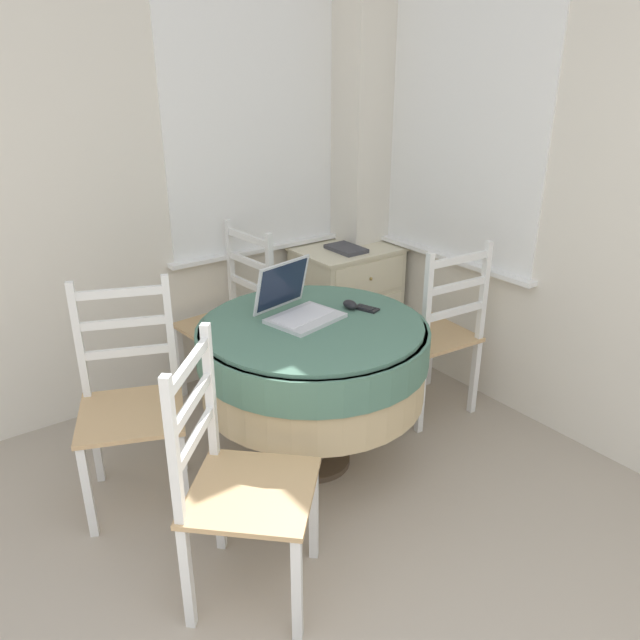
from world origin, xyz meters
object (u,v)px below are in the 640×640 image
(round_dining_table, at_px, (313,356))
(dining_chair_near_back_window, at_px, (231,321))
(book_on_cabinet, at_px, (346,249))
(dining_chair_left_flank, at_px, (131,404))
(laptop, at_px, (297,306))
(computer_mouse, at_px, (350,305))
(cell_phone, at_px, (367,309))
(dining_chair_camera_near, at_px, (238,485))
(dining_chair_near_right_window, at_px, (434,334))
(corner_cabinet, at_px, (346,303))

(round_dining_table, relative_size, dining_chair_near_back_window, 1.06)
(book_on_cabinet, bearing_deg, dining_chair_left_flank, -161.82)
(laptop, distance_m, computer_mouse, 0.27)
(dining_chair_near_back_window, bearing_deg, cell_phone, -71.80)
(computer_mouse, distance_m, dining_chair_camera_near, 1.09)
(cell_phone, distance_m, dining_chair_near_back_window, 0.93)
(computer_mouse, height_order, dining_chair_left_flank, dining_chair_left_flank)
(computer_mouse, xyz_separation_m, dining_chair_camera_near, (-0.91, -0.52, -0.30))
(laptop, xyz_separation_m, computer_mouse, (0.26, -0.06, -0.03))
(cell_phone, relative_size, book_on_cabinet, 0.51)
(dining_chair_near_back_window, relative_size, dining_chair_near_right_window, 1.00)
(dining_chair_camera_near, bearing_deg, round_dining_table, 35.87)
(dining_chair_left_flank, relative_size, book_on_cabinet, 3.97)
(computer_mouse, relative_size, dining_chair_camera_near, 0.08)
(dining_chair_near_right_window, distance_m, dining_chair_camera_near, 1.57)
(round_dining_table, xyz_separation_m, computer_mouse, (0.24, 0.03, 0.18))
(dining_chair_near_right_window, bearing_deg, dining_chair_camera_near, -161.37)
(cell_phone, relative_size, dining_chair_near_back_window, 0.13)
(dining_chair_near_back_window, xyz_separation_m, dining_chair_near_right_window, (0.79, -0.81, 0.00))
(corner_cabinet, bearing_deg, laptop, -140.00)
(dining_chair_near_back_window, distance_m, dining_chair_near_right_window, 1.14)
(dining_chair_near_back_window, relative_size, corner_cabinet, 1.33)
(dining_chair_near_right_window, xyz_separation_m, dining_chair_left_flank, (-1.59, 0.26, 0.00))
(dining_chair_near_right_window, bearing_deg, computer_mouse, 178.08)
(dining_chair_left_flank, relative_size, corner_cabinet, 1.33)
(dining_chair_camera_near, bearing_deg, book_on_cabinet, 40.65)
(round_dining_table, distance_m, dining_chair_left_flank, 0.83)
(round_dining_table, distance_m, book_on_cabinet, 1.16)
(cell_phone, bearing_deg, dining_chair_near_right_window, 3.88)
(dining_chair_camera_near, xyz_separation_m, dining_chair_left_flank, (-0.10, 0.76, 0.00))
(laptop, bearing_deg, dining_chair_near_right_window, -5.62)
(dining_chair_near_back_window, xyz_separation_m, dining_chair_left_flank, (-0.79, -0.55, 0.00))
(dining_chair_left_flank, bearing_deg, cell_phone, -15.42)
(corner_cabinet, relative_size, book_on_cabinet, 2.99)
(computer_mouse, xyz_separation_m, corner_cabinet, (0.63, 0.81, -0.39))
(corner_cabinet, bearing_deg, dining_chair_near_right_window, -93.66)
(round_dining_table, height_order, dining_chair_left_flank, dining_chair_left_flank)
(laptop, distance_m, dining_chair_near_back_window, 0.80)
(round_dining_table, relative_size, cell_phone, 8.33)
(dining_chair_near_back_window, distance_m, book_on_cabinet, 0.86)
(laptop, height_order, dining_chair_camera_near, laptop)
(dining_chair_near_right_window, height_order, dining_chair_left_flank, same)
(dining_chair_near_back_window, distance_m, dining_chair_left_flank, 0.96)
(cell_phone, distance_m, corner_cabinet, 1.10)
(dining_chair_near_back_window, bearing_deg, round_dining_table, -91.45)
(dining_chair_camera_near, distance_m, book_on_cabinet, 2.00)
(dining_chair_camera_near, bearing_deg, laptop, 41.76)
(round_dining_table, bearing_deg, computer_mouse, 8.17)
(laptop, relative_size, dining_chair_near_back_window, 0.37)
(dining_chair_near_right_window, distance_m, corner_cabinet, 0.83)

